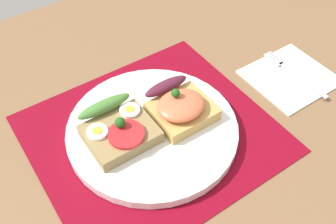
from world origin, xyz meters
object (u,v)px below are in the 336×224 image
napkin (290,76)px  fork (293,73)px  plate (152,130)px  sandwich_salmon (180,106)px  sandwich_egg_tomato (118,129)px

napkin → fork: fork is taller
plate → sandwich_salmon: (4.98, -0.43, 2.82)cm
sandwich_egg_tomato → sandwich_salmon: 10.34cm
sandwich_salmon → fork: (23.85, -2.47, -3.16)cm
plate → napkin: size_ratio=1.85×
plate → sandwich_egg_tomato: bearing=165.1°
plate → fork: bearing=-5.7°
sandwich_egg_tomato → fork: bearing=-7.2°
sandwich_egg_tomato → sandwich_salmon: size_ratio=1.04×
plate → sandwich_salmon: size_ratio=2.76×
napkin → sandwich_salmon: bearing=173.7°
napkin → fork: bearing=8.3°
napkin → plate: bearing=173.9°
fork → napkin: bearing=-171.7°
napkin → fork: (0.72, 0.10, 0.46)cm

